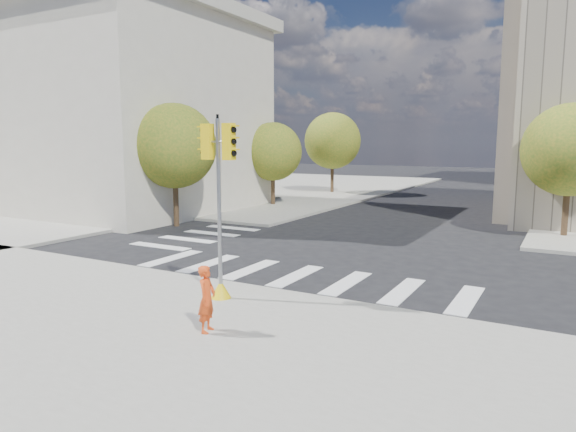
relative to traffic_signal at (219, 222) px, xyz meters
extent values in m
plane|color=black|center=(0.55, 5.54, -2.27)|extent=(160.00, 160.00, 0.00)
cube|color=gray|center=(0.55, -5.46, -2.20)|extent=(30.00, 14.00, 0.15)
cube|color=gray|center=(-19.45, 31.54, -2.20)|extent=(28.00, 40.00, 0.15)
cube|color=beige|center=(-19.45, 13.54, 3.73)|extent=(18.00, 14.00, 12.00)
cube|color=#B2AD9E|center=(-19.45, 13.54, 10.03)|extent=(19.00, 15.00, 0.80)
cylinder|color=#382616|center=(-9.95, 9.54, -1.05)|extent=(0.28, 0.28, 2.45)
sphere|color=#34611B|center=(-9.95, 9.54, 1.94)|extent=(4.40, 4.40, 4.40)
cylinder|color=#382616|center=(-9.95, 19.54, -1.19)|extent=(0.28, 0.28, 2.17)
sphere|color=#34611B|center=(-9.95, 19.54, 1.50)|extent=(4.00, 4.00, 4.00)
cylinder|color=#382616|center=(-9.95, 29.54, -0.96)|extent=(0.28, 0.28, 2.62)
sphere|color=#34611B|center=(-9.95, 29.54, 2.27)|extent=(4.80, 4.80, 4.80)
cylinder|color=#382616|center=(8.05, 15.54, -1.08)|extent=(0.28, 0.28, 2.38)
sphere|color=#34611B|center=(8.05, 15.54, 1.79)|extent=(4.20, 4.20, 4.20)
cylinder|color=#382616|center=(8.05, 27.54, -1.01)|extent=(0.28, 0.28, 2.52)
sphere|color=#34611B|center=(8.05, 27.54, 2.09)|extent=(4.60, 4.60, 4.60)
cylinder|color=#382616|center=(8.05, 39.54, -1.14)|extent=(0.28, 0.28, 2.27)
sphere|color=#34611B|center=(8.05, 39.54, 1.60)|extent=(4.00, 4.00, 4.00)
cone|color=yellow|center=(0.00, 0.00, -1.87)|extent=(0.56, 0.56, 0.50)
cylinder|color=gray|center=(0.00, 0.00, 0.30)|extent=(0.11, 0.11, 4.85)
cylinder|color=black|center=(0.00, 0.00, 2.78)|extent=(0.07, 0.07, 0.12)
cylinder|color=gray|center=(0.00, 0.00, 2.13)|extent=(0.90, 0.15, 0.06)
cube|color=yellow|center=(-0.38, 0.04, 2.13)|extent=(0.32, 0.25, 0.95)
cube|color=yellow|center=(0.38, -0.04, 2.13)|extent=(0.32, 0.25, 0.95)
imported|color=#DB4314|center=(1.26, -2.21, -1.36)|extent=(0.49, 0.63, 1.52)
cube|color=silver|center=(-13.79, 7.45, -1.87)|extent=(5.97, 1.54, 0.50)
camera|label=1|loc=(8.25, -11.03, 2.10)|focal=32.00mm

